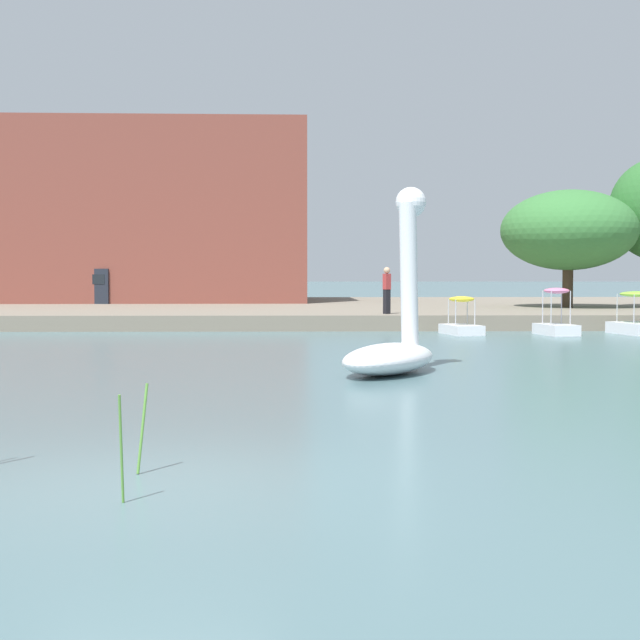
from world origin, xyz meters
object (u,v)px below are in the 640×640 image
Objects in this scene: pedal_boat_yellow at (461,323)px; tree_broadleaf_behind_dock at (568,230)px; swan_boat at (394,333)px; pedal_boat_lime at (637,320)px; parked_van at (73,285)px; pedal_boat_pink at (556,322)px; person_on_path at (387,289)px.

tree_broadleaf_behind_dock is at bearing 55.55° from pedal_boat_yellow.
swan_boat reaches higher than pedal_boat_lime.
pedal_boat_lime is at bearing -33.47° from parked_van.
pedal_boat_pink is at bearing -108.27° from tree_broadleaf_behind_dock.
parked_van reaches higher than pedal_boat_lime.
person_on_path reaches higher than parked_van.
person_on_path reaches higher than pedal_boat_pink.
swan_boat reaches higher than pedal_boat_pink.
pedal_boat_yellow is at bearing -51.44° from person_on_path.
swan_boat is 12.76m from pedal_boat_yellow.
tree_broadleaf_behind_dock is at bearing -14.44° from parked_van.
swan_boat is 13.69m from pedal_boat_pink.
tree_broadleaf_behind_dock is 11.06m from person_on_path.
pedal_boat_pink is 2.94m from pedal_boat_lime.
pedal_boat_yellow is 1.11× the size of person_on_path.
parked_van is (-20.26, 15.66, 1.08)m from pedal_boat_pink.
pedal_boat_pink reaches higher than pedal_boat_yellow.
parked_van is at bearing 142.30° from pedal_boat_pink.
parked_van is at bearing 139.93° from person_on_path.
pedal_boat_lime is 9.94m from tree_broadleaf_behind_dock.
person_on_path is 0.38× the size of parked_van.
swan_boat is 23.92m from tree_broadleaf_behind_dock.
pedal_boat_pink is at bearing -30.51° from person_on_path.
pedal_boat_yellow is at bearing 173.89° from pedal_boat_pink.
swan_boat reaches higher than pedal_boat_yellow.
pedal_boat_lime is (6.11, -0.01, 0.10)m from pedal_boat_yellow.
parked_van is (-23.18, 15.33, 1.04)m from pedal_boat_lime.
swan_boat is 2.05× the size of pedal_boat_yellow.
pedal_boat_lime is 1.28× the size of person_on_path.
pedal_boat_pink is 10.75m from tree_broadleaf_behind_dock.
swan_boat is 2.11× the size of pedal_boat_pink.
pedal_boat_lime is 0.48× the size of parked_van.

